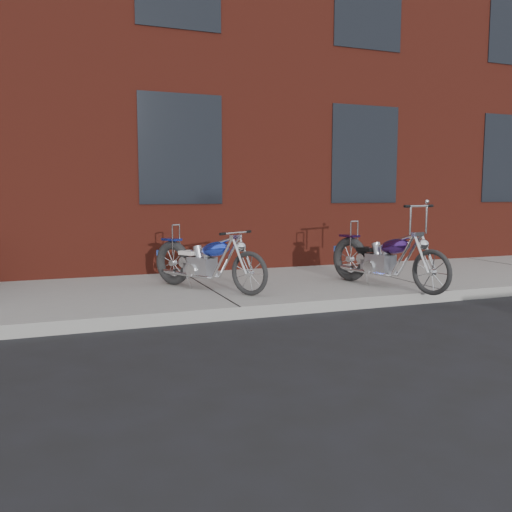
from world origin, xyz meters
name	(u,v)px	position (x,y,z in m)	size (l,w,h in m)	color
ground	(240,320)	(0.00, 0.00, 0.00)	(120.00, 120.00, 0.00)	black
sidewalk	(206,292)	(0.00, 1.50, 0.07)	(22.00, 3.00, 0.15)	gray
building_brick	(135,91)	(0.00, 8.00, 4.00)	(22.00, 10.00, 8.00)	#5F1C12
chopper_purple	(385,261)	(2.37, 0.59, 0.53)	(0.73, 2.05, 1.18)	black
chopper_blue	(206,263)	(-0.06, 1.29, 0.51)	(1.17, 1.75, 0.88)	black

